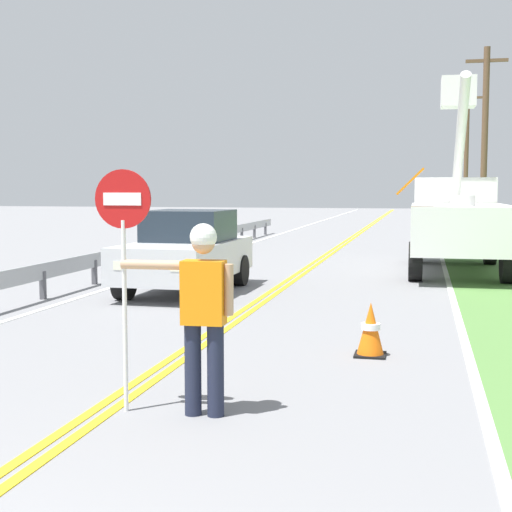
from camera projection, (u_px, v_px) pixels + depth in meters
centerline_yellow_left at (316, 261)px, 21.75m from camera, size 0.11×110.00×0.01m
centerline_yellow_right at (322, 261)px, 21.71m from camera, size 0.11×110.00×0.01m
edge_line_right at (443, 263)px, 20.93m from camera, size 0.12×110.00×0.01m
edge_line_left at (204, 258)px, 22.53m from camera, size 0.12×110.00×0.01m
flagger_worker at (203, 306)px, 6.81m from camera, size 1.09×0.26×1.83m
stop_sign_paddle at (123, 235)px, 6.89m from camera, size 0.56×0.04×2.33m
utility_bucket_truck at (457, 217)px, 19.11m from camera, size 2.67×6.82×5.14m
oncoming_sedan_nearest at (186, 252)px, 15.14m from camera, size 1.97×4.14×1.70m
utility_pole_mid at (485, 139)px, 32.19m from camera, size 1.80×0.28×8.36m
utility_pole_far at (466, 153)px, 46.29m from camera, size 1.80×0.28×8.50m
traffic_cone_lead at (371, 330)px, 9.33m from camera, size 0.40×0.40×0.70m
guardrail_left_shoulder at (150, 249)px, 19.66m from camera, size 0.10×32.00×0.71m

